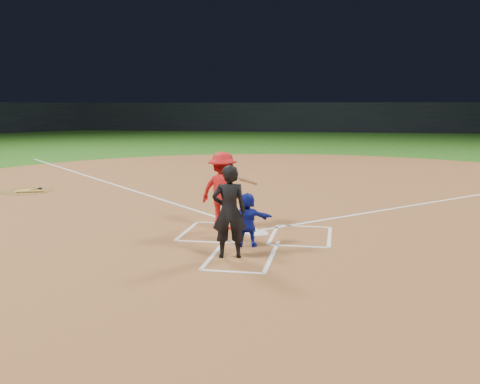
% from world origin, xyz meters
% --- Properties ---
extents(ground, '(120.00, 120.00, 0.00)m').
position_xyz_m(ground, '(0.00, 0.00, 0.00)').
color(ground, '#205415').
rests_on(ground, ground).
extents(home_plate_dirt, '(28.00, 28.00, 0.01)m').
position_xyz_m(home_plate_dirt, '(0.00, 6.00, 0.01)').
color(home_plate_dirt, brown).
rests_on(home_plate_dirt, ground).
extents(stadium_wall_far, '(80.00, 1.20, 3.20)m').
position_xyz_m(stadium_wall_far, '(0.00, 48.00, 1.60)').
color(stadium_wall_far, black).
rests_on(stadium_wall_far, ground).
extents(home_plate, '(0.60, 0.60, 0.02)m').
position_xyz_m(home_plate, '(0.00, 0.00, 0.02)').
color(home_plate, white).
rests_on(home_plate, home_plate_dirt).
extents(on_deck_circle, '(1.70, 1.70, 0.01)m').
position_xyz_m(on_deck_circle, '(-8.39, 4.53, 0.02)').
color(on_deck_circle, brown).
rests_on(on_deck_circle, home_plate_dirt).
extents(on_deck_logo, '(0.80, 0.80, 0.00)m').
position_xyz_m(on_deck_logo, '(-8.39, 4.53, 0.02)').
color(on_deck_logo, gold).
rests_on(on_deck_logo, on_deck_circle).
extents(on_deck_bat_a, '(0.15, 0.84, 0.06)m').
position_xyz_m(on_deck_bat_a, '(-8.24, 4.78, 0.05)').
color(on_deck_bat_a, '#AA7F3E').
rests_on(on_deck_bat_a, on_deck_circle).
extents(on_deck_bat_c, '(0.79, 0.40, 0.06)m').
position_xyz_m(on_deck_bat_c, '(-8.09, 4.23, 0.05)').
color(on_deck_bat_c, olive).
rests_on(on_deck_bat_c, on_deck_circle).
extents(bat_weight_donut, '(0.19, 0.19, 0.05)m').
position_xyz_m(bat_weight_donut, '(-8.19, 4.93, 0.05)').
color(bat_weight_donut, black).
rests_on(bat_weight_donut, on_deck_circle).
extents(catcher, '(1.06, 0.48, 1.10)m').
position_xyz_m(catcher, '(-0.03, -1.09, 0.56)').
color(catcher, '#131F9D').
rests_on(catcher, home_plate_dirt).
extents(umpire, '(0.72, 0.57, 1.73)m').
position_xyz_m(umpire, '(-0.22, -1.93, 0.88)').
color(umpire, black).
rests_on(umpire, home_plate_dirt).
extents(chalk_markings, '(28.35, 17.32, 0.01)m').
position_xyz_m(chalk_markings, '(0.00, 5.29, 0.01)').
color(chalk_markings, white).
rests_on(chalk_markings, home_plate_dirt).
extents(batter_at_plate, '(1.42, 1.07, 1.77)m').
position_xyz_m(batter_at_plate, '(-0.84, 0.34, 0.90)').
color(batter_at_plate, red).
rests_on(batter_at_plate, home_plate_dirt).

